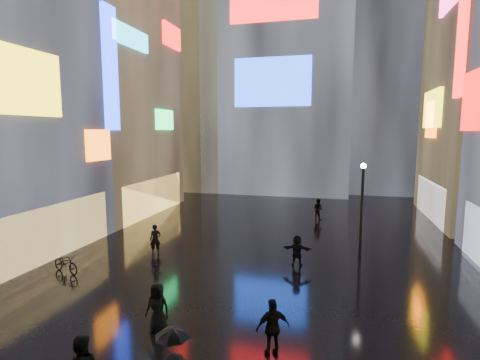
% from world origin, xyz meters
% --- Properties ---
extents(ground, '(140.00, 140.00, 0.00)m').
position_xyz_m(ground, '(0.00, 20.00, 0.00)').
color(ground, black).
rests_on(ground, ground).
extents(building_left_far, '(10.28, 12.00, 22.00)m').
position_xyz_m(building_left_far, '(-15.98, 26.00, 10.98)').
color(building_left_far, black).
rests_on(building_left_far, ground).
extents(tower_main, '(16.00, 14.20, 42.00)m').
position_xyz_m(tower_main, '(-3.00, 43.97, 21.01)').
color(tower_main, black).
rests_on(tower_main, ground).
extents(tower_flank_right, '(12.00, 12.00, 34.00)m').
position_xyz_m(tower_flank_right, '(9.00, 46.00, 17.00)').
color(tower_flank_right, black).
rests_on(tower_flank_right, ground).
extents(tower_flank_left, '(10.00, 10.00, 26.00)m').
position_xyz_m(tower_flank_left, '(-14.00, 42.00, 13.00)').
color(tower_flank_left, black).
rests_on(tower_flank_left, ground).
extents(lamp_far, '(0.30, 0.30, 5.20)m').
position_xyz_m(lamp_far, '(5.13, 19.06, 2.94)').
color(lamp_far, black).
rests_on(lamp_far, ground).
extents(pedestrian_3, '(1.16, 0.91, 1.83)m').
position_xyz_m(pedestrian_3, '(1.96, 8.47, 0.92)').
color(pedestrian_3, black).
rests_on(pedestrian_3, ground).
extents(pedestrian_4, '(0.87, 0.57, 1.75)m').
position_xyz_m(pedestrian_4, '(-2.14, 8.88, 0.87)').
color(pedestrian_4, black).
rests_on(pedestrian_4, ground).
extents(pedestrian_5, '(1.50, 0.49, 1.61)m').
position_xyz_m(pedestrian_5, '(1.87, 16.56, 0.80)').
color(pedestrian_5, black).
rests_on(pedestrian_5, ground).
extents(pedestrian_6, '(0.73, 0.62, 1.70)m').
position_xyz_m(pedestrian_6, '(-6.10, 16.42, 0.85)').
color(pedestrian_6, black).
rests_on(pedestrian_6, ground).
extents(pedestrian_7, '(1.00, 0.95, 1.63)m').
position_xyz_m(pedestrian_7, '(2.40, 27.49, 0.81)').
color(pedestrian_7, black).
rests_on(pedestrian_7, ground).
extents(umbrella_1, '(0.96, 0.96, 0.68)m').
position_xyz_m(umbrella_1, '(0.28, 4.92, 2.25)').
color(umbrella_1, black).
rests_on(umbrella_1, pedestrian_2).
extents(umbrella_2, '(1.12, 1.14, 0.87)m').
position_xyz_m(umbrella_2, '(-2.14, 8.88, 2.18)').
color(umbrella_2, black).
rests_on(umbrella_2, pedestrian_4).
extents(bicycle, '(1.96, 1.20, 0.97)m').
position_xyz_m(bicycle, '(-9.05, 12.73, 0.49)').
color(bicycle, black).
rests_on(bicycle, ground).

